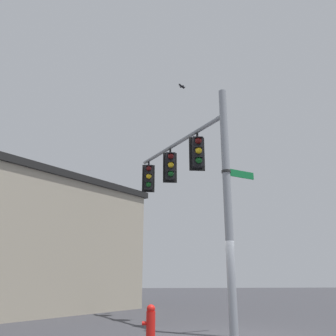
% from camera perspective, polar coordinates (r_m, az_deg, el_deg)
% --- Properties ---
extents(signal_pole, '(0.24, 0.24, 7.24)m').
position_cam_1_polar(signal_pole, '(10.65, 9.46, -5.36)').
color(signal_pole, gray).
rests_on(signal_pole, ground).
extents(mast_arm, '(2.45, 5.19, 0.15)m').
position_cam_1_polar(mast_arm, '(13.63, 1.49, 3.98)').
color(mast_arm, gray).
extents(traffic_light_nearest_pole, '(0.54, 0.49, 1.31)m').
position_cam_1_polar(traffic_light_nearest_pole, '(12.29, 4.76, 2.57)').
color(traffic_light_nearest_pole, black).
extents(traffic_light_mid_inner, '(0.54, 0.49, 1.31)m').
position_cam_1_polar(traffic_light_mid_inner, '(13.80, 0.38, 0.33)').
color(traffic_light_mid_inner, black).
extents(traffic_light_mid_outer, '(0.54, 0.49, 1.31)m').
position_cam_1_polar(traffic_light_mid_outer, '(15.39, -3.11, -1.46)').
color(traffic_light_mid_outer, black).
extents(street_name_sign, '(1.12, 0.60, 0.22)m').
position_cam_1_polar(street_name_sign, '(11.05, 10.49, -0.80)').
color(street_name_sign, '#147238').
extents(bird_flying, '(0.35, 0.29, 0.13)m').
position_cam_1_polar(bird_flying, '(17.23, 2.23, 12.83)').
color(bird_flying, black).
extents(storefront_building, '(11.97, 12.37, 5.89)m').
position_cam_1_polar(storefront_building, '(17.99, -22.88, -11.01)').
color(storefront_building, '#A89E89').
rests_on(storefront_building, ground).
extents(fire_hydrant, '(0.35, 0.24, 0.82)m').
position_cam_1_polar(fire_hydrant, '(10.27, -2.78, -23.10)').
color(fire_hydrant, red).
rests_on(fire_hydrant, ground).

